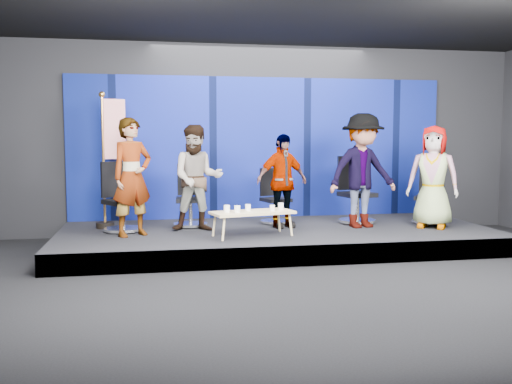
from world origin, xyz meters
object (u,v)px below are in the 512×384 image
(panelist_b, at_px, (197,178))
(mug_c, at_px, (248,208))
(panelist_c, at_px, (282,181))
(flag_stand, at_px, (110,156))
(chair_a, at_px, (121,209))
(chair_b, at_px, (190,206))
(chair_d, at_px, (355,201))
(panelist_a, at_px, (132,177))
(mug_a, at_px, (227,209))
(coffee_table, at_px, (252,213))
(chair_e, at_px, (430,204))
(panelist_d, at_px, (362,171))
(mug_b, at_px, (237,209))
(mug_e, at_px, (281,206))
(panelist_e, at_px, (433,177))
(chair_c, at_px, (275,205))
(mug_d, at_px, (272,208))

(panelist_b, relative_size, mug_c, 16.92)
(panelist_b, xyz_separation_m, mug_c, (0.72, -0.60, -0.42))
(panelist_c, bearing_deg, flag_stand, 154.34)
(flag_stand, bearing_deg, chair_a, -83.33)
(chair_b, xyz_separation_m, chair_d, (2.87, -0.13, 0.04))
(panelist_a, distance_m, panelist_b, 1.05)
(chair_b, xyz_separation_m, mug_a, (0.46, -1.21, 0.09))
(chair_b, xyz_separation_m, coffee_table, (0.86, -1.16, 0.01))
(chair_e, bearing_deg, panelist_d, -136.18)
(chair_e, distance_m, coffee_table, 3.36)
(chair_a, relative_size, coffee_table, 0.84)
(mug_b, relative_size, flag_stand, 0.05)
(chair_a, distance_m, panelist_b, 1.31)
(mug_a, bearing_deg, panelist_c, 37.99)
(mug_e, bearing_deg, chair_d, 29.97)
(panelist_e, bearing_deg, chair_e, 101.26)
(panelist_b, height_order, mug_e, panelist_b)
(panelist_a, distance_m, flag_stand, 1.00)
(panelist_b, height_order, chair_d, panelist_b)
(flag_stand, bearing_deg, mug_a, -52.28)
(chair_d, bearing_deg, flag_stand, 166.19)
(panelist_c, bearing_deg, mug_a, -157.55)
(mug_e, bearing_deg, chair_c, 82.72)
(mug_b, bearing_deg, panelist_b, 123.89)
(panelist_a, xyz_separation_m, panelist_b, (1.01, 0.30, -0.05))
(chair_d, distance_m, flag_stand, 4.25)
(panelist_e, xyz_separation_m, coffee_table, (-3.08, -0.28, -0.49))
(chair_d, xyz_separation_m, chair_e, (1.26, -0.29, -0.04))
(panelist_a, xyz_separation_m, flag_stand, (-0.37, 0.88, 0.29))
(mug_c, xyz_separation_m, mug_d, (0.36, -0.09, -0.00))
(chair_a, distance_m, panelist_a, 0.74)
(panelist_b, xyz_separation_m, panelist_c, (1.40, 0.08, -0.07))
(mug_b, height_order, mug_c, mug_b)
(mug_a, bearing_deg, chair_c, 52.11)
(panelist_b, xyz_separation_m, mug_d, (1.08, -0.69, -0.42))
(mug_b, bearing_deg, chair_a, 151.30)
(chair_b, relative_size, coffee_table, 0.79)
(mug_c, height_order, mug_e, mug_e)
(panelist_c, height_order, panelist_d, panelist_d)
(chair_a, distance_m, coffee_table, 2.15)
(chair_a, relative_size, chair_e, 1.06)
(mug_e, bearing_deg, mug_c, -171.82)
(flag_stand, bearing_deg, chair_e, -21.12)
(panelist_c, height_order, mug_a, panelist_c)
(chair_d, height_order, mug_e, chair_d)
(chair_b, height_order, chair_e, chair_b)
(chair_d, xyz_separation_m, mug_e, (-1.54, -0.89, 0.05))
(mug_b, bearing_deg, chair_e, 13.74)
(panelist_a, relative_size, mug_b, 16.94)
(mug_c, bearing_deg, mug_b, -136.37)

